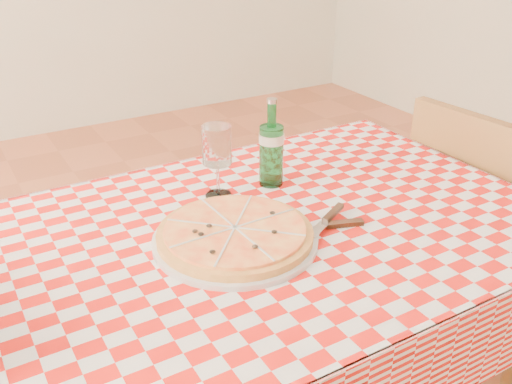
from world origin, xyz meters
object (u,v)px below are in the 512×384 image
dining_table (276,259)px  water_bottle (271,143)px  wine_glass (217,162)px  pizza_plate (235,233)px  chair_near (474,221)px

dining_table → water_bottle: (0.10, 0.19, 0.22)m
dining_table → water_bottle: 0.30m
water_bottle → wine_glass: size_ratio=1.25×
dining_table → water_bottle: bearing=61.7°
pizza_plate → water_bottle: size_ratio=1.55×
chair_near → water_bottle: size_ratio=3.81×
chair_near → water_bottle: 0.79m
pizza_plate → water_bottle: water_bottle is taller
dining_table → chair_near: bearing=3.7°
pizza_plate → wine_glass: wine_glass is taller
pizza_plate → wine_glass: 0.24m
water_bottle → pizza_plate: bearing=-136.6°
water_bottle → wine_glass: 0.15m
dining_table → wine_glass: bearing=105.1°
chair_near → pizza_plate: size_ratio=2.45×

